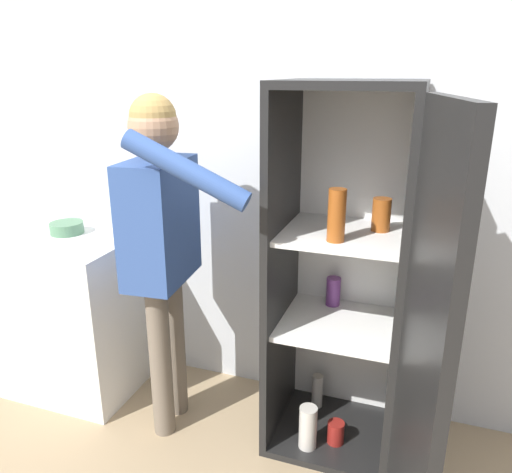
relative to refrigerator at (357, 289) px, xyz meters
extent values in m
cube|color=silver|center=(-0.29, 0.43, 0.40)|extent=(7.00, 0.06, 2.55)
cube|color=black|center=(-0.09, 0.09, -0.86)|extent=(0.61, 0.57, 0.04)
cube|color=black|center=(-0.09, 0.09, 0.88)|extent=(0.61, 0.57, 0.04)
cube|color=white|center=(-0.09, 0.36, 0.01)|extent=(0.61, 0.03, 1.70)
cube|color=black|center=(-0.38, 0.09, 0.01)|extent=(0.04, 0.57, 1.70)
cube|color=black|center=(0.19, 0.09, 0.01)|extent=(0.04, 0.57, 1.70)
cube|color=white|center=(-0.09, 0.09, -0.24)|extent=(0.54, 0.50, 0.02)
cube|color=white|center=(-0.09, 0.09, 0.22)|extent=(0.54, 0.50, 0.02)
cube|color=black|center=(0.30, -0.49, 0.01)|extent=(0.17, 0.60, 1.70)
cylinder|color=maroon|center=(-0.05, -0.01, -0.78)|extent=(0.08, 0.08, 0.11)
cylinder|color=#9E4C19|center=(-0.10, -0.05, 0.35)|extent=(0.08, 0.08, 0.23)
cylinder|color=#9E4C19|center=(0.06, 0.16, 0.31)|extent=(0.08, 0.08, 0.15)
cylinder|color=beige|center=(-0.18, -0.09, -0.73)|extent=(0.09, 0.09, 0.22)
cylinder|color=#723884|center=(-0.15, 0.27, -0.15)|extent=(0.07, 0.07, 0.15)
cylinder|color=beige|center=(-0.21, 0.24, -0.74)|extent=(0.06, 0.06, 0.19)
cylinder|color=#726656|center=(-0.94, -0.01, -0.46)|extent=(0.11, 0.11, 0.83)
cylinder|color=#726656|center=(-0.92, -0.18, -0.46)|extent=(0.11, 0.11, 0.83)
cube|color=#335193|center=(-0.93, -0.10, 0.25)|extent=(0.28, 0.45, 0.59)
sphere|color=tan|center=(-0.93, -0.10, 0.69)|extent=(0.23, 0.23, 0.23)
sphere|color=#AD894C|center=(-0.93, -0.10, 0.73)|extent=(0.21, 0.21, 0.21)
cylinder|color=#335193|center=(-0.95, 0.15, 0.22)|extent=(0.09, 0.09, 0.55)
cylinder|color=#335193|center=(-0.66, -0.32, 0.55)|extent=(0.54, 0.13, 0.31)
cube|color=white|center=(-1.61, 0.06, -0.41)|extent=(0.71, 0.64, 0.92)
cylinder|color=#517F5B|center=(-1.66, 0.11, 0.08)|extent=(0.19, 0.19, 0.06)
camera|label=1|loc=(0.25, -2.07, 0.93)|focal=35.00mm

